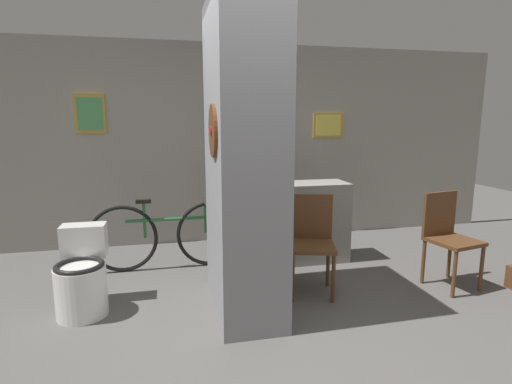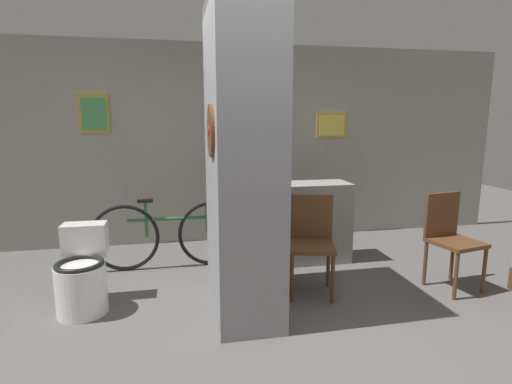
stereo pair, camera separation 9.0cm
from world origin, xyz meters
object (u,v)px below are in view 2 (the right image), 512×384
at_px(chair_near_pillar, 311,239).
at_px(chair_by_doorway, 450,235).
at_px(bottle_tall, 274,174).
at_px(bicycle, 169,234).
at_px(toilet, 82,277).

xyz_separation_m(chair_near_pillar, chair_by_doorway, (1.37, -0.16, 0.00)).
bearing_deg(chair_by_doorway, bottle_tall, 134.44).
relative_size(chair_near_pillar, bottle_tall, 3.11).
height_order(chair_near_pillar, bicycle, chair_near_pillar).
distance_m(chair_by_doorway, bicycle, 2.90).
distance_m(chair_near_pillar, bicycle, 1.61).
xyz_separation_m(bicycle, bottle_tall, (1.19, -0.02, 0.65)).
xyz_separation_m(chair_near_pillar, bicycle, (-1.34, 0.89, -0.14)).
distance_m(chair_near_pillar, bottle_tall, 1.02).
bearing_deg(chair_by_doorway, bicycle, 147.45).
relative_size(chair_near_pillar, chair_by_doorway, 1.00).
distance_m(toilet, bicycle, 1.14).
distance_m(toilet, chair_by_doorway, 3.43).
height_order(chair_by_doorway, bicycle, chair_by_doorway).
height_order(chair_near_pillar, bottle_tall, bottle_tall).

